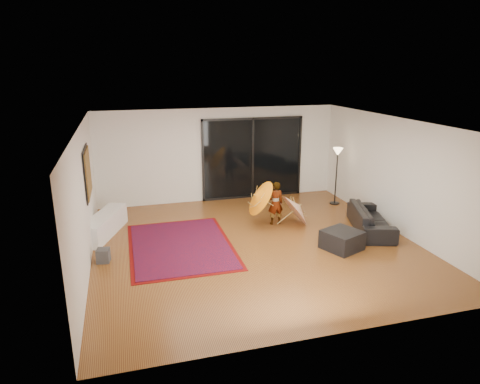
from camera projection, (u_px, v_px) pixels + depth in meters
name	position (u px, v px, depth m)	size (l,w,h in m)	color
floor	(255.00, 244.00, 9.57)	(7.00, 7.00, 0.00)	brown
ceiling	(257.00, 124.00, 8.80)	(7.00, 7.00, 0.00)	white
wall_back	(219.00, 155.00, 12.42)	(7.00, 7.00, 0.00)	silver
wall_front	(332.00, 252.00, 5.96)	(7.00, 7.00, 0.00)	silver
wall_left	(84.00, 200.00, 8.28)	(7.00, 7.00, 0.00)	silver
wall_right	(397.00, 176.00, 10.09)	(7.00, 7.00, 0.00)	silver
sliding_door	(253.00, 158.00, 12.69)	(3.06, 0.07, 2.40)	black
painting	(88.00, 173.00, 9.13)	(0.04, 1.28, 1.08)	black
media_console	(105.00, 225.00, 10.06)	(0.45, 1.79, 0.50)	white
speaker	(103.00, 255.00, 8.68)	(0.25, 0.25, 0.28)	#424244
persian_rug	(181.00, 246.00, 9.49)	(2.24, 3.12, 0.02)	#620908
sofa	(371.00, 219.00, 10.32)	(1.97, 0.77, 0.57)	black
ottoman	(342.00, 240.00, 9.29)	(0.72, 0.72, 0.41)	black
floor_lamp	(337.00, 160.00, 12.02)	(0.28, 0.28, 1.64)	black
child	(275.00, 203.00, 10.66)	(0.40, 0.26, 1.10)	#999999
parasol_orange	(255.00, 198.00, 10.41)	(0.66, 0.94, 0.92)	orange
parasol_white	(300.00, 205.00, 10.68)	(0.70, 0.92, 0.97)	white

